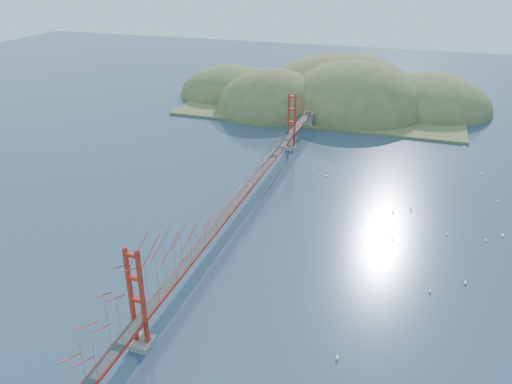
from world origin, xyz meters
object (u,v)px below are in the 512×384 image
(sailboat_2, at_px, (393,239))
(sailboat_0, at_px, (430,290))
(sailboat_1, at_px, (411,209))
(bridge, at_px, (241,173))

(sailboat_2, bearing_deg, sailboat_0, -64.29)
(sailboat_1, bearing_deg, sailboat_2, -101.43)
(sailboat_0, distance_m, sailboat_2, 11.91)
(bridge, xyz_separation_m, sailboat_1, (24.82, 9.58, -6.85))
(bridge, relative_size, sailboat_1, 133.82)
(bridge, bearing_deg, sailboat_1, 21.10)
(bridge, relative_size, sailboat_0, 145.32)
(bridge, height_order, sailboat_0, bridge)
(bridge, relative_size, sailboat_2, 151.84)
(sailboat_2, bearing_deg, sailboat_1, 78.57)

